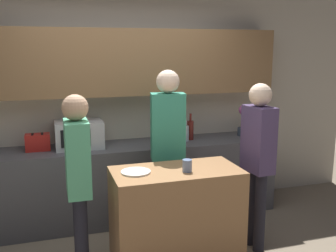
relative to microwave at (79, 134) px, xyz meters
The scene contains 16 objects.
back_wall 0.75m from the microwave, 23.27° to the left, with size 6.40×0.40×2.70m.
back_counter 0.79m from the microwave, ahead, with size 3.60×0.62×0.89m.
kitchen_island 1.53m from the microwave, 58.23° to the right, with size 1.15×0.58×0.92m.
microwave is the anchor object (origin of this frame).
toaster 0.45m from the microwave, behind, with size 0.26×0.16×0.18m.
potted_plant 2.04m from the microwave, ahead, with size 0.14×0.14×0.39m.
bottle_0 0.98m from the microwave, ahead, with size 0.07×0.07×0.30m.
bottle_1 1.06m from the microwave, ahead, with size 0.07×0.07×0.25m.
bottle_2 1.13m from the microwave, ahead, with size 0.08×0.08×0.28m.
bottle_3 1.25m from the microwave, ahead, with size 0.09×0.09×0.25m.
bottle_4 1.33m from the microwave, ahead, with size 0.08×0.08×0.32m.
plate_on_island 1.25m from the microwave, 72.12° to the right, with size 0.26×0.26×0.01m.
cup_0 1.52m from the microwave, 57.48° to the right, with size 0.08×0.08×0.11m.
person_left 1.96m from the microwave, 35.34° to the right, with size 0.22×0.35×1.66m.
person_center 1.06m from the microwave, 37.85° to the right, with size 0.37×0.24×1.77m.
person_right 1.21m from the microwave, 95.23° to the right, with size 0.21×0.34×1.62m.
Camera 1 is at (-0.84, -2.94, 1.98)m, focal length 42.00 mm.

